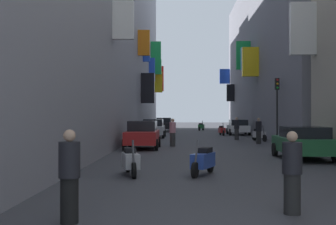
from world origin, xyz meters
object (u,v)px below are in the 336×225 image
Objects in this scene: parked_car_red at (142,134)px; parked_car_white at (238,127)px; parked_car_green at (303,142)px; scooter_red at (222,130)px; pedestrian_mid_street at (237,128)px; parked_car_silver at (153,128)px; scooter_green at (201,126)px; scooter_white at (259,135)px; pedestrian_far_away at (173,132)px; scooter_silver at (131,161)px; traffic_light_far_corner at (277,99)px; pedestrian_near_right at (292,173)px; scooter_blue at (203,160)px; pedestrian_crossing at (69,177)px; pedestrian_near_left at (259,131)px; parked_car_black at (164,124)px.

parked_car_white is at bearing 66.56° from parked_car_red.
scooter_red is at bearing 94.12° from parked_car_green.
parked_car_silver is at bearing 155.50° from pedestrian_mid_street.
parked_car_silver is at bearing -105.99° from scooter_green.
scooter_white is 1.17× the size of pedestrian_far_away.
scooter_silver is 1.01× the size of scooter_white.
parked_car_silver is 11.42m from traffic_light_far_corner.
scooter_white is at bearing 103.41° from traffic_light_far_corner.
pedestrian_near_right is at bearing -81.83° from pedestrian_far_away.
scooter_red is at bearing 83.75° from scooter_blue.
pedestrian_crossing is 1.00× the size of pedestrian_far_away.
parked_car_green is at bearing -67.29° from parked_car_silver.
parked_car_white is 22.74m from parked_car_green.
traffic_light_far_corner is at bearing -80.53° from scooter_green.
pedestrian_crossing is at bearing -94.31° from pedestrian_far_away.
parked_car_green reaches higher than scooter_blue.
pedestrian_mid_street is (-1.04, 14.78, 0.09)m from parked_car_green.
pedestrian_near_right is 25.60m from pedestrian_mid_street.
pedestrian_near_left is 5.94m from pedestrian_far_away.
pedestrian_far_away is at bearing -96.18° from scooter_green.
pedestrian_near_left reaches higher than scooter_red.
parked_car_white is 35.07m from pedestrian_crossing.
parked_car_white is at bearing 84.76° from pedestrian_near_right.
scooter_green is 44.27m from pedestrian_near_right.
scooter_blue is 1.13× the size of pedestrian_mid_street.
pedestrian_mid_street is (-1.38, 1.68, 0.37)m from scooter_white.
scooter_blue is at bearing -104.77° from scooter_white.
scooter_blue is (2.94, -22.82, -0.32)m from parked_car_silver.
scooter_white is (3.20, -20.43, 0.00)m from scooter_green.
parked_car_green reaches higher than scooter_white.
pedestrian_near_right is at bearing -94.45° from pedestrian_mid_street.
scooter_blue is at bearing -85.91° from parked_car_black.
parked_car_black is 2.18× the size of scooter_red.
parked_car_green is 11.16m from pedestrian_near_right.
parked_car_silver is at bearing 97.34° from scooter_blue.
pedestrian_far_away reaches higher than scooter_green.
parked_car_red is at bearing -90.49° from parked_car_black.
pedestrian_near_left is 4.85m from pedestrian_mid_street.
scooter_silver is 1.17× the size of pedestrian_mid_street.
parked_car_black is 2.50× the size of pedestrian_crossing.
pedestrian_crossing is at bearing -90.05° from parked_car_black.
scooter_green is at bearing 94.88° from parked_car_green.
traffic_light_far_corner is at bearing 21.33° from pedestrian_far_away.
scooter_white is at bearing 42.18° from pedestrian_far_away.
traffic_light_far_corner is at bearing -41.38° from parked_car_silver.
traffic_light_far_corner is (3.88, -23.26, 2.42)m from scooter_green.
parked_car_black is at bearing 119.26° from scooter_red.
pedestrian_crossing is 0.99× the size of pedestrian_mid_street.
pedestrian_near_left is 1.04× the size of pedestrian_near_right.
parked_car_red is at bearing -99.09° from scooter_green.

